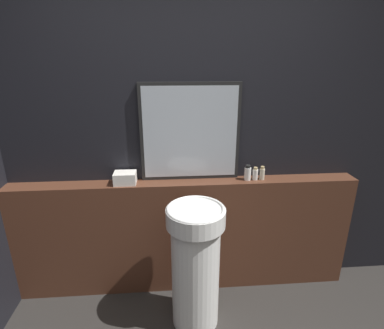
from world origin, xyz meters
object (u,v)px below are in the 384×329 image
object	(u,v)px
shampoo_bottle	(248,173)
conditioner_bottle	(255,174)
lotion_bottle	(262,173)
towel_stack	(125,178)
pedestal_sink	(195,264)
mirror	(190,133)

from	to	relation	value
shampoo_bottle	conditioner_bottle	world-z (taller)	shampoo_bottle
conditioner_bottle	lotion_bottle	bearing A→B (deg)	0.00
towel_stack	pedestal_sink	bearing A→B (deg)	-38.01
shampoo_bottle	lotion_bottle	xyz separation A→B (m)	(0.12, 0.00, -0.01)
conditioner_bottle	mirror	bearing A→B (deg)	172.74
shampoo_bottle	pedestal_sink	bearing A→B (deg)	-138.42
mirror	shampoo_bottle	world-z (taller)	mirror
pedestal_sink	shampoo_bottle	distance (m)	0.79
shampoo_bottle	conditioner_bottle	xyz separation A→B (m)	(0.06, 0.00, -0.01)
pedestal_sink	conditioner_bottle	bearing A→B (deg)	37.93
mirror	lotion_bottle	world-z (taller)	mirror
conditioner_bottle	towel_stack	bearing A→B (deg)	180.00
towel_stack	mirror	bearing A→B (deg)	7.31
lotion_bottle	mirror	bearing A→B (deg)	173.45
pedestal_sink	towel_stack	distance (m)	0.82
shampoo_bottle	conditioner_bottle	distance (m)	0.06
pedestal_sink	lotion_bottle	xyz separation A→B (m)	(0.56, 0.39, 0.52)
mirror	shampoo_bottle	distance (m)	0.55
pedestal_sink	lotion_bottle	distance (m)	0.86
towel_stack	shampoo_bottle	world-z (taller)	shampoo_bottle
towel_stack	lotion_bottle	distance (m)	1.06
towel_stack	conditioner_bottle	size ratio (longest dim) A/B	1.62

